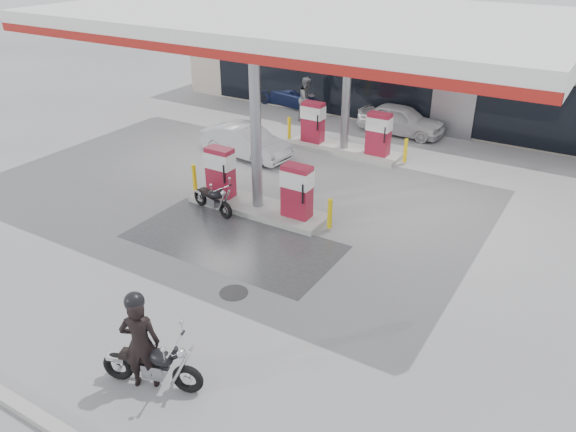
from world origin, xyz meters
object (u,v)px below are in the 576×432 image
pump_island_near (257,189)px  attendant (307,99)px  pump_island_far (344,135)px  parked_car_left (293,93)px  main_motorcycle (153,366)px  parked_motorcycle (213,200)px  hatchback_silver (246,142)px  sedan_white (401,120)px  biker_main (141,343)px

pump_island_near → attendant: (-3.26, 8.80, 0.27)m
pump_island_far → parked_car_left: 6.84m
main_motorcycle → parked_motorcycle: main_motorcycle is taller
pump_island_near → main_motorcycle: (2.54, -7.25, -0.24)m
hatchback_silver → sedan_white: bearing=-29.7°
biker_main → parked_car_left: (-7.42, 17.92, -0.37)m
main_motorcycle → hatchback_silver: bearing=99.4°
main_motorcycle → hatchback_silver: size_ratio=0.55×
pump_island_near → attendant: 9.39m
main_motorcycle → hatchback_silver: 12.17m
pump_island_far → parked_car_left: bearing=137.8°
main_motorcycle → parked_motorcycle: bearing=102.0°
pump_island_far → hatchback_silver: size_ratio=1.40×
main_motorcycle → biker_main: 0.55m
main_motorcycle → biker_main: size_ratio=1.02×
pump_island_near → attendant: size_ratio=2.62×
biker_main → parked_motorcycle: biker_main is taller
parked_motorcycle → sedan_white: 10.24m
pump_island_near → parked_car_left: 11.75m
biker_main → attendant: 17.07m
parked_motorcycle → attendant: (-2.16, 9.61, 0.56)m
attendant → hatchback_silver: size_ratio=0.53×
parked_motorcycle → parked_car_left: size_ratio=0.42×
pump_island_near → hatchback_silver: size_ratio=1.40×
biker_main → pump_island_near: bearing=-104.5°
parked_motorcycle → attendant: attendant is taller
main_motorcycle → parked_car_left: 19.41m
pump_island_near → parked_motorcycle: bearing=-143.8°
pump_island_near → parked_car_left: (-5.06, 10.60, -0.09)m
pump_island_far → sedan_white: bearing=71.3°
pump_island_near → main_motorcycle: pump_island_near is taller
pump_island_near → parked_motorcycle: (-1.10, -0.81, -0.29)m
parked_motorcycle → sedan_white: size_ratio=0.49×
pump_island_near → biker_main: biker_main is taller
pump_island_near → parked_car_left: pump_island_near is taller
main_motorcycle → parked_car_left: parked_car_left is taller
pump_island_near → attendant: attendant is taller
parked_motorcycle → sedan_white: (2.18, 10.01, 0.21)m
pump_island_far → biker_main: size_ratio=2.60×
sedan_white → attendant: attendant is taller
pump_island_far → sedan_white: pump_island_far is taller
hatchback_silver → main_motorcycle: bearing=-147.0°
pump_island_near → parked_car_left: size_ratio=1.21×
sedan_white → parked_car_left: size_ratio=0.86×
biker_main → attendant: size_ratio=1.01×
pump_island_far → biker_main: (2.36, -13.32, 0.28)m
attendant → sedan_white: bearing=-76.2°
sedan_white → hatchback_silver: 6.90m
parked_motorcycle → pump_island_far: bearing=95.1°
sedan_white → hatchback_silver: size_ratio=1.00×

